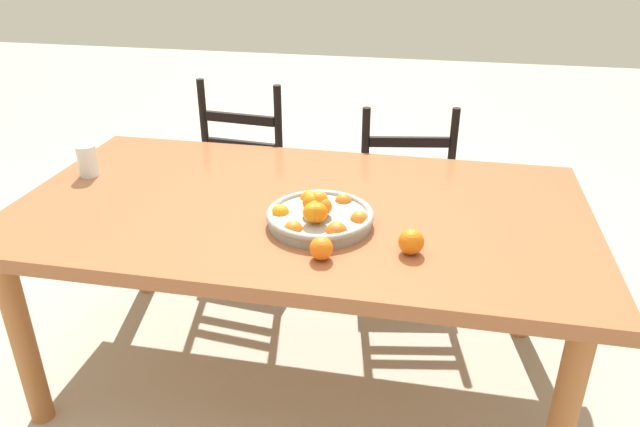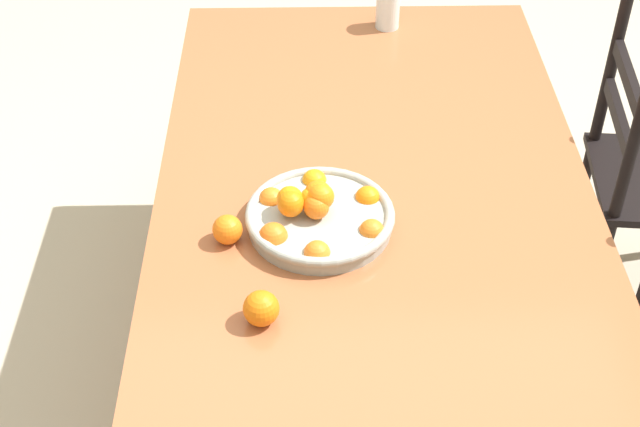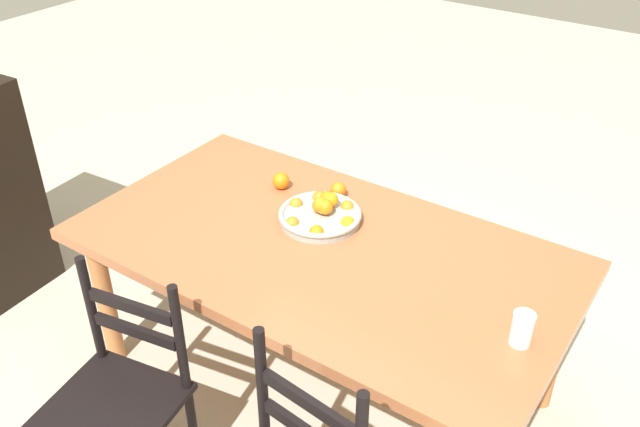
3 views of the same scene
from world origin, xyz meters
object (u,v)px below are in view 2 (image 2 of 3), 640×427
at_px(drinking_glass, 388,9).
at_px(orange_loose_0, 227,230).
at_px(fruit_bowl, 318,215).
at_px(orange_loose_1, 261,308).
at_px(dining_table, 375,223).

bearing_deg(drinking_glass, orange_loose_0, -23.87).
bearing_deg(fruit_bowl, orange_loose_0, -77.28).
xyz_separation_m(orange_loose_0, orange_loose_1, (0.25, 0.08, 0.00)).
height_order(orange_loose_1, drinking_glass, drinking_glass).
height_order(dining_table, orange_loose_0, orange_loose_0).
bearing_deg(dining_table, orange_loose_1, -33.69).
bearing_deg(dining_table, drinking_glass, 173.88).
height_order(fruit_bowl, orange_loose_1, fruit_bowl).
height_order(dining_table, fruit_bowl, fruit_bowl).
xyz_separation_m(orange_loose_1, drinking_glass, (-1.26, 0.36, 0.02)).
distance_m(orange_loose_0, orange_loose_1, 0.27).
bearing_deg(fruit_bowl, orange_loose_1, -22.22).
height_order(dining_table, orange_loose_1, orange_loose_1).
height_order(dining_table, drinking_glass, drinking_glass).
distance_m(fruit_bowl, drinking_glass, 0.98).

